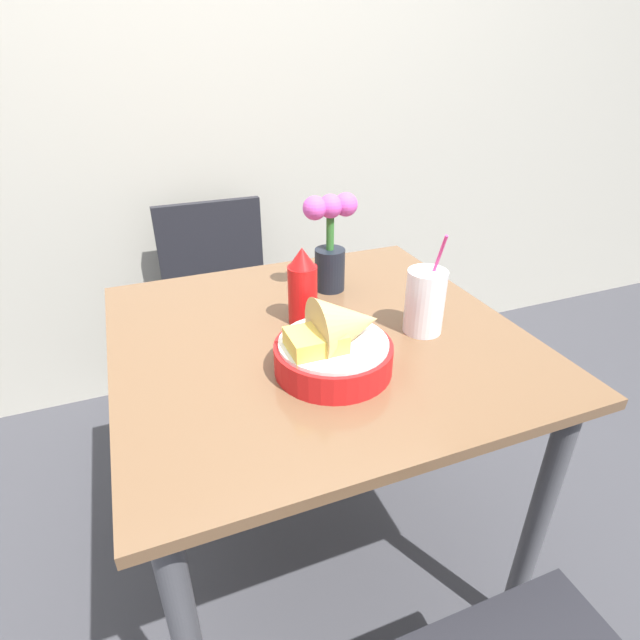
{
  "coord_description": "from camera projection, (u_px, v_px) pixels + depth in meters",
  "views": [
    {
      "loc": [
        -0.36,
        -0.92,
        1.35
      ],
      "look_at": [
        -0.01,
        -0.04,
        0.83
      ],
      "focal_mm": 28.0,
      "sensor_mm": 36.0,
      "label": 1
    }
  ],
  "objects": [
    {
      "name": "ketchup_bottle",
      "position": [
        303.0,
        287.0,
        1.15
      ],
      "size": [
        0.07,
        0.07,
        0.19
      ],
      "color": "red",
      "rests_on": "dining_table"
    },
    {
      "name": "food_basket",
      "position": [
        337.0,
        344.0,
        0.99
      ],
      "size": [
        0.24,
        0.24,
        0.16
      ],
      "color": "red",
      "rests_on": "dining_table"
    },
    {
      "name": "flower_vase",
      "position": [
        330.0,
        240.0,
        1.28
      ],
      "size": [
        0.14,
        0.08,
        0.26
      ],
      "color": "black",
      "rests_on": "dining_table"
    },
    {
      "name": "wall_window",
      "position": [
        206.0,
        61.0,
        1.78
      ],
      "size": [
        7.0,
        0.06,
        2.6
      ],
      "color": "#B7B2A3",
      "rests_on": "ground_plane"
    },
    {
      "name": "ground_plane",
      "position": [
        318.0,
        552.0,
        1.51
      ],
      "size": [
        12.0,
        12.0,
        0.0
      ],
      "primitive_type": "plane",
      "color": "#38383D"
    },
    {
      "name": "drink_cup",
      "position": [
        425.0,
        303.0,
        1.12
      ],
      "size": [
        0.09,
        0.09,
        0.24
      ],
      "color": "silver",
      "rests_on": "dining_table"
    },
    {
      "name": "dining_table",
      "position": [
        318.0,
        376.0,
        1.2
      ],
      "size": [
        0.9,
        0.88,
        0.77
      ],
      "color": "brown",
      "rests_on": "ground_plane"
    },
    {
      "name": "chair_far_window",
      "position": [
        220.0,
        293.0,
        1.93
      ],
      "size": [
        0.4,
        0.4,
        0.84
      ],
      "color": "black",
      "rests_on": "ground_plane"
    }
  ]
}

